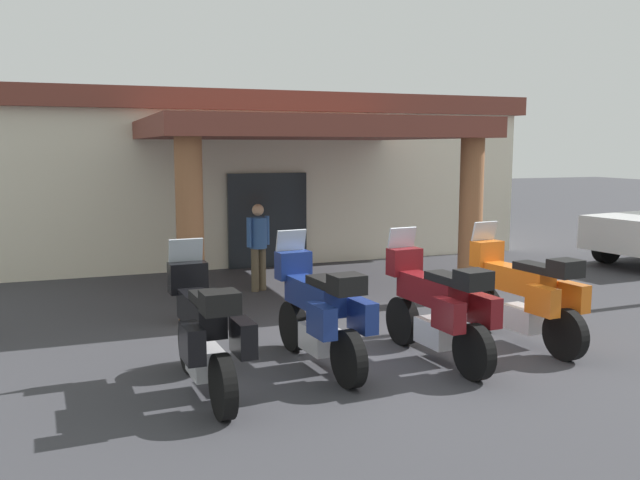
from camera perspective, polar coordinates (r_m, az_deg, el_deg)
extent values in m
plane|color=#38383D|center=(9.35, 6.78, -8.82)|extent=(80.00, 80.00, 0.00)
cube|color=silver|center=(18.37, -7.40, 4.86)|extent=(13.00, 6.83, 3.46)
cube|color=#1E2328|center=(15.09, -4.44, 1.67)|extent=(1.80, 0.11, 2.10)
cube|color=brown|center=(12.75, -1.62, 9.34)|extent=(5.69, 4.86, 0.35)
cylinder|color=brown|center=(10.28, -10.91, 0.68)|extent=(0.41, 0.41, 2.83)
cylinder|color=brown|center=(12.05, 12.59, 1.67)|extent=(0.41, 0.41, 2.83)
cube|color=brown|center=(18.37, -7.51, 10.94)|extent=(13.41, 7.23, 0.44)
cylinder|color=black|center=(8.32, -10.98, -8.66)|extent=(0.17, 0.67, 0.66)
cylinder|color=black|center=(6.88, -8.20, -12.15)|extent=(0.17, 0.67, 0.66)
cube|color=silver|center=(7.56, -9.69, -10.01)|extent=(0.35, 0.57, 0.32)
cube|color=black|center=(7.56, -10.05, -6.00)|extent=(0.35, 1.16, 0.34)
cube|color=black|center=(7.18, -9.45, -4.93)|extent=(0.31, 0.61, 0.10)
cube|color=black|center=(8.10, -11.10, -3.13)|extent=(0.45, 0.26, 0.36)
cube|color=#B2BCC6|center=(8.13, -11.27, -1.09)|extent=(0.40, 0.14, 0.36)
cube|color=black|center=(6.83, -10.73, -8.57)|extent=(0.20, 0.45, 0.36)
cube|color=black|center=(6.95, -6.50, -8.18)|extent=(0.20, 0.45, 0.36)
cube|color=black|center=(6.69, -8.45, -5.23)|extent=(0.37, 0.34, 0.22)
cylinder|color=black|center=(8.99, -2.29, -7.26)|extent=(0.20, 0.67, 0.66)
cylinder|color=black|center=(7.65, 2.43, -9.99)|extent=(0.20, 0.67, 0.66)
cube|color=silver|center=(8.28, -0.05, -8.30)|extent=(0.37, 0.59, 0.32)
cube|color=navy|center=(8.28, -0.51, -4.65)|extent=(0.41, 1.17, 0.34)
cube|color=black|center=(7.93, 0.58, -3.59)|extent=(0.34, 0.62, 0.10)
cube|color=navy|center=(8.79, -2.27, -2.13)|extent=(0.46, 0.28, 0.36)
cube|color=#B2BCC6|center=(8.82, -2.48, -0.25)|extent=(0.41, 0.16, 0.36)
cube|color=navy|center=(7.54, 0.15, -6.84)|extent=(0.22, 0.46, 0.36)
cube|color=navy|center=(7.78, 3.62, -6.41)|extent=(0.22, 0.46, 0.36)
cube|color=black|center=(7.48, 2.28, -3.75)|extent=(0.39, 0.35, 0.22)
cylinder|color=black|center=(9.31, 6.98, -6.78)|extent=(0.19, 0.67, 0.66)
cylinder|color=black|center=(8.09, 12.86, -9.20)|extent=(0.19, 0.67, 0.66)
cube|color=silver|center=(8.65, 9.81, -7.70)|extent=(0.36, 0.58, 0.32)
cube|color=maroon|center=(8.65, 9.32, -4.21)|extent=(0.39, 1.17, 0.34)
cube|color=black|center=(8.33, 10.71, -3.17)|extent=(0.33, 0.62, 0.10)
cube|color=maroon|center=(9.12, 7.14, -1.82)|extent=(0.46, 0.27, 0.36)
cube|color=#B2BCC6|center=(9.14, 6.90, -0.01)|extent=(0.41, 0.15, 0.36)
cube|color=maroon|center=(7.94, 10.79, -6.24)|extent=(0.21, 0.45, 0.36)
cube|color=maroon|center=(8.24, 13.75, -5.80)|extent=(0.21, 0.45, 0.36)
cube|color=black|center=(7.92, 12.82, -3.29)|extent=(0.38, 0.35, 0.22)
cylinder|color=black|center=(10.21, 13.68, -5.63)|extent=(0.21, 0.67, 0.66)
cylinder|color=black|center=(9.13, 20.00, -7.51)|extent=(0.21, 0.67, 0.66)
cube|color=silver|center=(9.63, 16.77, -6.33)|extent=(0.38, 0.59, 0.32)
cube|color=orange|center=(9.62, 16.28, -3.20)|extent=(0.42, 1.18, 0.34)
cube|color=black|center=(9.34, 17.78, -2.22)|extent=(0.34, 0.63, 0.10)
cube|color=orange|center=(10.04, 13.90, -1.10)|extent=(0.46, 0.28, 0.36)
cube|color=#B2BCC6|center=(10.06, 13.66, 0.54)|extent=(0.41, 0.16, 0.36)
cube|color=orange|center=(8.94, 18.28, -4.90)|extent=(0.23, 0.46, 0.36)
cube|color=orange|center=(9.31, 20.56, -4.51)|extent=(0.23, 0.46, 0.36)
cube|color=black|center=(8.98, 20.02, -2.26)|extent=(0.39, 0.36, 0.22)
cylinder|color=brown|center=(12.72, -4.89, -2.44)|extent=(0.14, 0.14, 0.81)
cylinder|color=brown|center=(12.60, -5.51, -2.54)|extent=(0.14, 0.14, 0.81)
cylinder|color=#335999|center=(12.56, -5.24, 0.61)|extent=(0.32, 0.32, 0.57)
cylinder|color=#335999|center=(12.69, -4.49, 0.83)|extent=(0.09, 0.09, 0.54)
cylinder|color=#335999|center=(12.41, -6.01, 0.65)|extent=(0.09, 0.09, 0.54)
sphere|color=tan|center=(12.51, -5.27, 2.54)|extent=(0.22, 0.22, 0.22)
cylinder|color=black|center=(16.98, 23.07, -0.45)|extent=(0.83, 0.37, 0.80)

